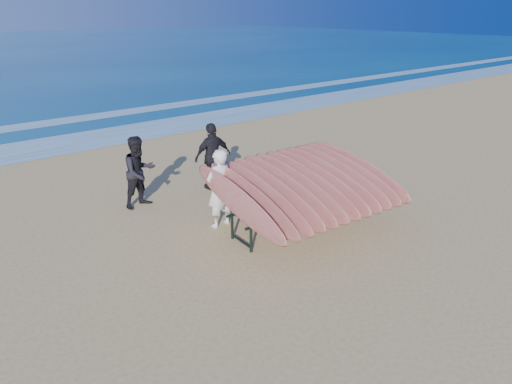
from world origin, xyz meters
TOP-DOWN VIEW (x-y plane):
  - ground at (0.00, 0.00)m, footprint 120.00×120.00m
  - foam_near at (0.00, 10.00)m, footprint 160.00×160.00m
  - foam_far at (0.00, 13.50)m, footprint 160.00×160.00m
  - surfboard_rack at (1.04, 0.59)m, footprint 3.41×3.27m
  - person_white at (-0.25, 1.67)m, footprint 0.63×0.45m
  - person_dark_a at (-1.04, 3.62)m, footprint 0.88×0.74m
  - person_dark_b at (0.86, 3.51)m, footprint 1.00×0.48m

SIDE VIEW (x-z plane):
  - ground at x=0.00m, z-range 0.00..0.00m
  - foam_far at x=0.00m, z-range 0.01..0.01m
  - foam_near at x=0.00m, z-range 0.01..0.01m
  - person_dark_a at x=-1.04m, z-range 0.00..1.63m
  - person_white at x=-0.25m, z-range 0.00..1.64m
  - person_dark_b at x=0.86m, z-range 0.00..1.66m
  - surfboard_rack at x=1.04m, z-range 0.18..1.63m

